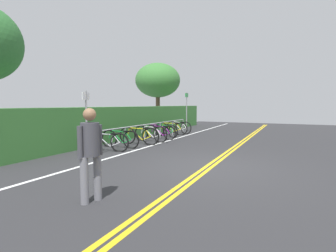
{
  "coord_description": "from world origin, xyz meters",
  "views": [
    {
      "loc": [
        -6.86,
        -2.03,
        1.71
      ],
      "look_at": [
        2.23,
        2.29,
        0.88
      ],
      "focal_mm": 28.16,
      "sensor_mm": 36.0,
      "label": 1
    }
  ],
  "objects_px": {
    "bicycle_1": "(120,139)",
    "bicycle_2": "(139,136)",
    "bicycle_0": "(106,142)",
    "sign_post_far": "(187,108)",
    "bike_rack": "(153,127)",
    "bicycle_5": "(166,131)",
    "bicycle_6": "(171,129)",
    "sign_post_near": "(86,117)",
    "tree_mid": "(158,81)",
    "bicycle_7": "(179,127)",
    "pedestrian": "(90,149)",
    "bicycle_3": "(151,134)",
    "bicycle_4": "(161,132)"
  },
  "relations": [
    {
      "from": "bicycle_7",
      "to": "sign_post_far",
      "type": "relative_size",
      "value": 0.7
    },
    {
      "from": "bicycle_6",
      "to": "bicycle_3",
      "type": "bearing_deg",
      "value": -174.71
    },
    {
      "from": "pedestrian",
      "to": "sign_post_near",
      "type": "height_order",
      "value": "sign_post_near"
    },
    {
      "from": "bicycle_6",
      "to": "bicycle_2",
      "type": "bearing_deg",
      "value": -176.61
    },
    {
      "from": "bicycle_6",
      "to": "bicycle_4",
      "type": "bearing_deg",
      "value": -171.71
    },
    {
      "from": "bicycle_7",
      "to": "bicycle_5",
      "type": "bearing_deg",
      "value": -178.16
    },
    {
      "from": "bike_rack",
      "to": "bicycle_0",
      "type": "bearing_deg",
      "value": 178.04
    },
    {
      "from": "bike_rack",
      "to": "sign_post_far",
      "type": "xyz_separation_m",
      "value": [
        4.26,
        -0.05,
        0.84
      ]
    },
    {
      "from": "bicycle_1",
      "to": "bicycle_2",
      "type": "distance_m",
      "value": 1.08
    },
    {
      "from": "bicycle_0",
      "to": "bicycle_2",
      "type": "bearing_deg",
      "value": -6.01
    },
    {
      "from": "bicycle_0",
      "to": "bicycle_7",
      "type": "relative_size",
      "value": 1.01
    },
    {
      "from": "bicycle_0",
      "to": "bicycle_6",
      "type": "distance_m",
      "value": 5.71
    },
    {
      "from": "tree_mid",
      "to": "bicycle_3",
      "type": "bearing_deg",
      "value": -154.49
    },
    {
      "from": "bicycle_2",
      "to": "bicycle_5",
      "type": "distance_m",
      "value": 2.88
    },
    {
      "from": "sign_post_near",
      "to": "tree_mid",
      "type": "relative_size",
      "value": 0.43
    },
    {
      "from": "bicycle_1",
      "to": "bicycle_4",
      "type": "distance_m",
      "value": 3.01
    },
    {
      "from": "bicycle_0",
      "to": "bicycle_7",
      "type": "bearing_deg",
      "value": -0.29
    },
    {
      "from": "bicycle_1",
      "to": "sign_post_far",
      "type": "xyz_separation_m",
      "value": [
        6.7,
        -0.19,
        1.11
      ]
    },
    {
      "from": "sign_post_far",
      "to": "bicycle_5",
      "type": "bearing_deg",
      "value": 178.48
    },
    {
      "from": "bicycle_4",
      "to": "sign_post_near",
      "type": "bearing_deg",
      "value": 176.58
    },
    {
      "from": "bicycle_3",
      "to": "sign_post_near",
      "type": "relative_size",
      "value": 0.85
    },
    {
      "from": "bike_rack",
      "to": "sign_post_near",
      "type": "bearing_deg",
      "value": 177.92
    },
    {
      "from": "sign_post_near",
      "to": "bicycle_1",
      "type": "bearing_deg",
      "value": -0.58
    },
    {
      "from": "bicycle_5",
      "to": "tree_mid",
      "type": "distance_m",
      "value": 8.02
    },
    {
      "from": "bicycle_0",
      "to": "sign_post_far",
      "type": "distance_m",
      "value": 7.65
    },
    {
      "from": "bicycle_2",
      "to": "sign_post_near",
      "type": "distance_m",
      "value": 3.02
    },
    {
      "from": "sign_post_far",
      "to": "bicycle_0",
      "type": "bearing_deg",
      "value": 178.74
    },
    {
      "from": "bicycle_5",
      "to": "sign_post_near",
      "type": "bearing_deg",
      "value": 178.66
    },
    {
      "from": "bicycle_1",
      "to": "bicycle_3",
      "type": "height_order",
      "value": "bicycle_3"
    },
    {
      "from": "bicycle_6",
      "to": "pedestrian",
      "type": "relative_size",
      "value": 1.09
    },
    {
      "from": "sign_post_near",
      "to": "tree_mid",
      "type": "height_order",
      "value": "tree_mid"
    },
    {
      "from": "bicycle_6",
      "to": "sign_post_far",
      "type": "relative_size",
      "value": 0.73
    },
    {
      "from": "bicycle_2",
      "to": "tree_mid",
      "type": "relative_size",
      "value": 0.37
    },
    {
      "from": "bicycle_4",
      "to": "bicycle_7",
      "type": "xyz_separation_m",
      "value": [
        2.8,
        0.21,
        0.01
      ]
    },
    {
      "from": "bicycle_3",
      "to": "bicycle_7",
      "type": "relative_size",
      "value": 1.07
    },
    {
      "from": "bike_rack",
      "to": "bicycle_5",
      "type": "distance_m",
      "value": 1.52
    },
    {
      "from": "bicycle_0",
      "to": "bicycle_5",
      "type": "bearing_deg",
      "value": -1.11
    },
    {
      "from": "bicycle_7",
      "to": "sign_post_near",
      "type": "height_order",
      "value": "sign_post_near"
    },
    {
      "from": "pedestrian",
      "to": "bicycle_3",
      "type": "bearing_deg",
      "value": 21.26
    },
    {
      "from": "bicycle_1",
      "to": "sign_post_near",
      "type": "xyz_separation_m",
      "value": [
        -1.81,
        0.02,
        0.95
      ]
    },
    {
      "from": "bicycle_1",
      "to": "bicycle_2",
      "type": "xyz_separation_m",
      "value": [
        1.05,
        -0.22,
        0.02
      ]
    },
    {
      "from": "bicycle_0",
      "to": "bicycle_6",
      "type": "relative_size",
      "value": 0.97
    },
    {
      "from": "bicycle_2",
      "to": "sign_post_near",
      "type": "relative_size",
      "value": 0.86
    },
    {
      "from": "sign_post_near",
      "to": "bicycle_5",
      "type": "bearing_deg",
      "value": -1.34
    },
    {
      "from": "bicycle_5",
      "to": "pedestrian",
      "type": "height_order",
      "value": "pedestrian"
    },
    {
      "from": "bicycle_5",
      "to": "sign_post_near",
      "type": "distance_m",
      "value": 5.83
    },
    {
      "from": "bicycle_0",
      "to": "pedestrian",
      "type": "distance_m",
      "value": 5.11
    },
    {
      "from": "bike_rack",
      "to": "bicycle_2",
      "type": "xyz_separation_m",
      "value": [
        -1.39,
        -0.09,
        -0.24
      ]
    },
    {
      "from": "bicycle_6",
      "to": "sign_post_far",
      "type": "xyz_separation_m",
      "value": [
        1.87,
        -0.19,
        1.1
      ]
    },
    {
      "from": "bicycle_0",
      "to": "bicycle_4",
      "type": "bearing_deg",
      "value": -3.65
    }
  ]
}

